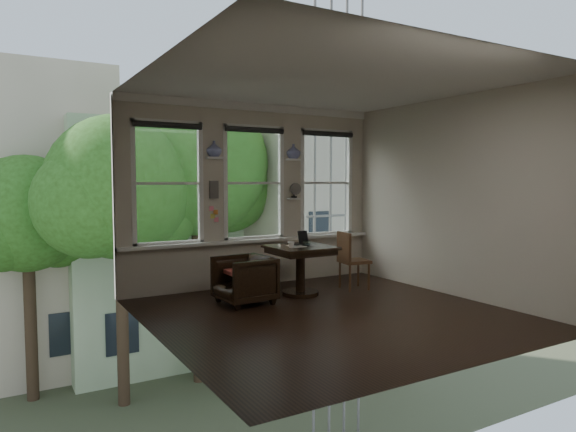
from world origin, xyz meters
TOP-DOWN VIEW (x-y plane):
  - ground at (0.00, 0.00)m, footprint 4.50×4.50m
  - ceiling at (0.00, 0.00)m, footprint 4.50×4.50m
  - wall_back at (0.00, 2.25)m, footprint 4.50×0.00m
  - wall_front at (0.00, -2.25)m, footprint 4.50×0.00m
  - wall_left at (-2.25, 0.00)m, footprint 0.00×4.50m
  - wall_right at (2.25, 0.00)m, footprint 0.00×4.50m
  - window_left at (-1.45, 2.25)m, footprint 1.10×0.12m
  - window_center at (0.00, 2.25)m, footprint 1.10×0.12m
  - window_right at (1.45, 2.25)m, footprint 1.10×0.12m
  - shelf_left at (-0.72, 2.15)m, footprint 0.26×0.16m
  - shelf_right at (0.72, 2.15)m, footprint 0.26×0.16m
  - intercom at (-0.72, 2.18)m, footprint 0.14×0.06m
  - sticky_notes at (-0.72, 2.19)m, footprint 0.16×0.01m
  - desk_fan at (0.72, 2.13)m, footprint 0.20×0.20m
  - vase_left at (-0.72, 2.15)m, footprint 0.24×0.24m
  - vase_right at (0.72, 2.15)m, footprint 0.24×0.24m
  - table at (0.26, 1.16)m, footprint 0.90×0.90m
  - armchair_left at (-0.72, 1.09)m, footprint 0.79×0.77m
  - cushion_red at (-0.72, 1.09)m, footprint 0.45×0.45m
  - side_chair_right at (1.23, 1.09)m, footprint 0.48×0.48m
  - laptop at (0.30, 1.11)m, footprint 0.34×0.23m
  - mug at (0.04, 1.05)m, footprint 0.11×0.11m
  - drinking_glass at (0.34, 1.09)m, footprint 0.13×0.13m
  - tablet at (0.36, 1.25)m, footprint 0.16×0.08m
  - papers at (0.19, 1.18)m, footprint 0.22×0.30m

SIDE VIEW (x-z plane):
  - ground at x=0.00m, z-range 0.00..0.00m
  - armchair_left at x=-0.72m, z-range 0.00..0.68m
  - table at x=0.26m, z-range 0.00..0.75m
  - cushion_red at x=-0.72m, z-range 0.42..0.48m
  - side_chair_right at x=1.23m, z-range 0.00..0.92m
  - papers at x=0.19m, z-range 0.75..0.75m
  - laptop at x=0.30m, z-range 0.75..0.78m
  - drinking_glass at x=0.34m, z-range 0.75..0.84m
  - mug at x=0.04m, z-range 0.75..0.84m
  - tablet at x=0.36m, z-range 0.75..0.97m
  - sticky_notes at x=-0.72m, z-range 1.13..1.37m
  - wall_back at x=0.00m, z-range -0.75..3.75m
  - wall_front at x=0.00m, z-range -0.75..3.75m
  - wall_left at x=-2.25m, z-range -0.75..3.75m
  - wall_right at x=2.25m, z-range -0.75..3.75m
  - desk_fan at x=0.72m, z-range 1.41..1.65m
  - intercom at x=-0.72m, z-range 1.46..1.74m
  - window_left at x=-1.45m, z-range 0.75..2.65m
  - window_center at x=0.00m, z-range 0.75..2.65m
  - window_right at x=1.45m, z-range 0.75..2.65m
  - shelf_left at x=-0.72m, z-range 2.08..2.12m
  - shelf_right at x=0.72m, z-range 2.08..2.12m
  - vase_left at x=-0.72m, z-range 2.12..2.36m
  - vase_right at x=0.72m, z-range 2.12..2.36m
  - ceiling at x=0.00m, z-range 3.00..3.00m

